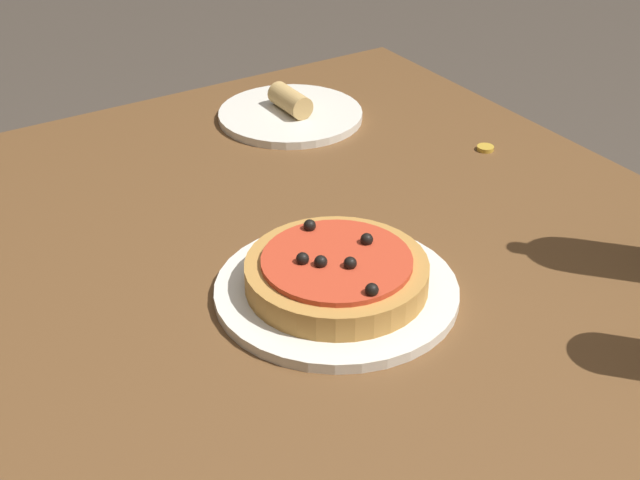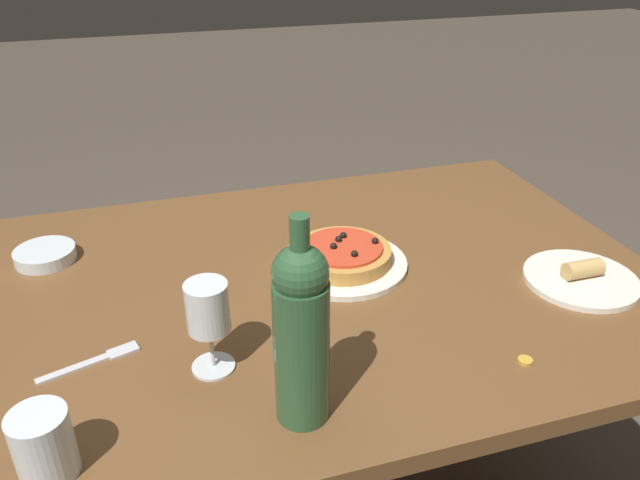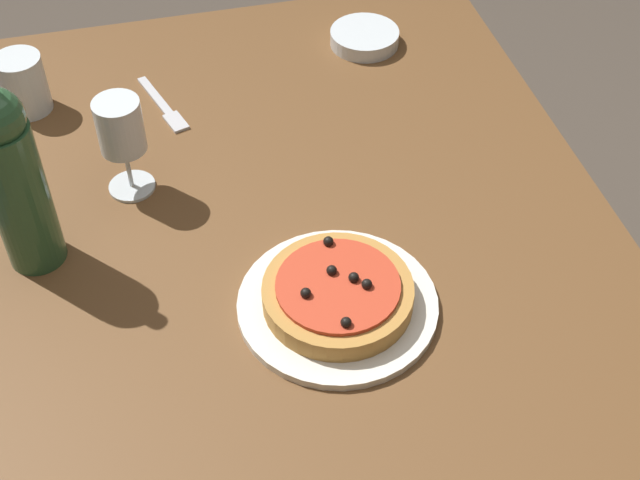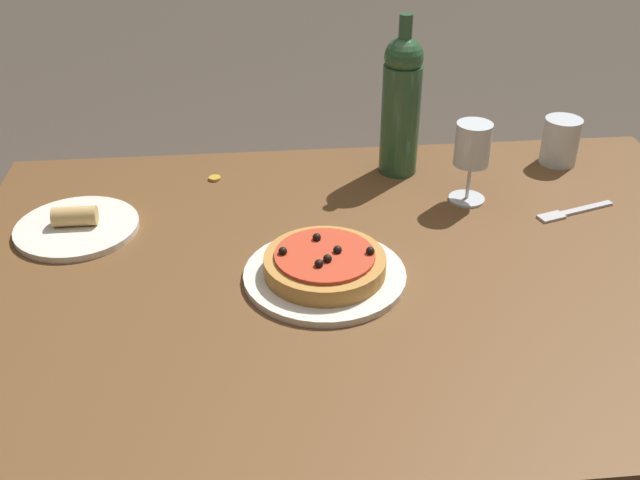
{
  "view_description": "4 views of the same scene",
  "coord_description": "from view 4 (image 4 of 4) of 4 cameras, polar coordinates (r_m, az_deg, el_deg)",
  "views": [
    {
      "loc": [
        -0.58,
        0.47,
        1.31
      ],
      "look_at": [
        0.09,
        0.04,
        0.81
      ],
      "focal_mm": 50.0,
      "sensor_mm": 36.0,
      "label": 1
    },
    {
      "loc": [
        -0.29,
        -1.0,
        1.41
      ],
      "look_at": [
        0.02,
        0.01,
        0.83
      ],
      "focal_mm": 35.0,
      "sensor_mm": 36.0,
      "label": 2
    },
    {
      "loc": [
        0.79,
        -0.17,
        1.65
      ],
      "look_at": [
        0.02,
        0.02,
        0.82
      ],
      "focal_mm": 50.0,
      "sensor_mm": 36.0,
      "label": 3
    },
    {
      "loc": [
        0.18,
        1.03,
        1.44
      ],
      "look_at": [
        0.08,
        -0.01,
        0.79
      ],
      "focal_mm": 42.0,
      "sensor_mm": 36.0,
      "label": 4
    }
  ],
  "objects": [
    {
      "name": "dining_table",
      "position": [
        1.3,
        3.38,
        -5.17
      ],
      "size": [
        1.37,
        0.94,
        0.75
      ],
      "color": "brown",
      "rests_on": "ground_plane"
    },
    {
      "name": "dinner_plate",
      "position": [
        1.21,
        0.36,
        -2.7
      ],
      "size": [
        0.26,
        0.26,
        0.01
      ],
      "color": "white",
      "rests_on": "dining_table"
    },
    {
      "name": "pizza",
      "position": [
        1.2,
        0.37,
        -1.79
      ],
      "size": [
        0.2,
        0.2,
        0.05
      ],
      "color": "#BC843D",
      "rests_on": "dinner_plate"
    },
    {
      "name": "wine_glass",
      "position": [
        1.42,
        11.54,
        6.89
      ],
      "size": [
        0.07,
        0.07,
        0.16
      ],
      "color": "silver",
      "rests_on": "dining_table"
    },
    {
      "name": "wine_bottle",
      "position": [
        1.51,
        6.2,
        10.31
      ],
      "size": [
        0.08,
        0.08,
        0.32
      ],
      "color": "#2D5633",
      "rests_on": "dining_table"
    },
    {
      "name": "water_cup",
      "position": [
        1.65,
        17.86,
        7.19
      ],
      "size": [
        0.08,
        0.08,
        0.1
      ],
      "color": "silver",
      "rests_on": "dining_table"
    },
    {
      "name": "fork",
      "position": [
        1.47,
        18.59,
        2.03
      ],
      "size": [
        0.16,
        0.07,
        0.0
      ],
      "rotation": [
        0.0,
        0.0,
        0.31
      ],
      "color": "silver",
      "rests_on": "dining_table"
    },
    {
      "name": "side_plate",
      "position": [
        1.41,
        -18.05,
        1.02
      ],
      "size": [
        0.22,
        0.22,
        0.05
      ],
      "color": "white",
      "rests_on": "dining_table"
    },
    {
      "name": "bottle_cap",
      "position": [
        1.53,
        -8.02,
        4.68
      ],
      "size": [
        0.02,
        0.02,
        0.01
      ],
      "color": "gold",
      "rests_on": "dining_table"
    }
  ]
}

